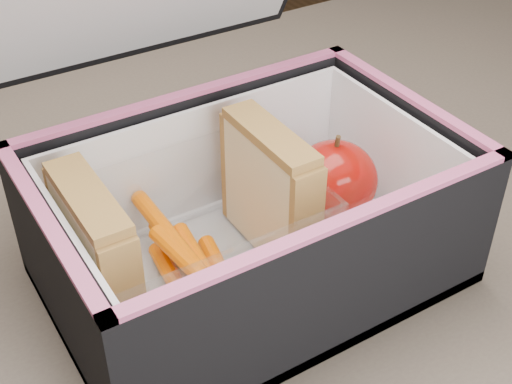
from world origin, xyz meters
The scene contains 8 objects.
kitchen_table centered at (0.00, 0.00, 0.66)m, with size 1.20×0.80×0.75m.
lunch_bag centered at (-0.05, 0.01, 0.81)m, with size 0.28×0.27×0.26m.
plastic_tub centered at (-0.09, 0.02, 0.80)m, with size 0.17×0.12×0.07m, color white, non-canonical shape.
sandwich_left centered at (-0.15, 0.02, 0.81)m, with size 0.02×0.09×0.10m.
sandwich_right centered at (-0.03, 0.02, 0.81)m, with size 0.02×0.09×0.10m.
carrot_sticks centered at (-0.10, 0.00, 0.78)m, with size 0.06×0.14×0.03m.
paper_napkin centered at (0.03, 0.02, 0.77)m, with size 0.07×0.08×0.01m, color white.
red_apple centered at (0.03, 0.02, 0.80)m, with size 0.08×0.08×0.07m.
Camera 1 is at (-0.24, -0.32, 1.11)m, focal length 50.00 mm.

